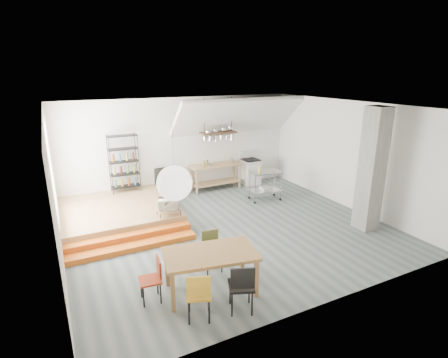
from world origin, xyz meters
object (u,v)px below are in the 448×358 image
stove (250,171)px  rolling_cart (265,181)px  dining_table (210,257)px  mini_fridge (165,183)px

stove → rolling_cart: size_ratio=1.13×
dining_table → rolling_cart: size_ratio=1.77×
stove → mini_fridge: stove is taller
rolling_cart → mini_fridge: size_ratio=1.11×
stove → dining_table: (-4.06, -5.38, 0.24)m
mini_fridge → rolling_cart: bearing=-31.7°
dining_table → stove: bearing=63.6°
stove → mini_fridge: (-3.23, 0.04, -0.01)m
dining_table → rolling_cart: bearing=56.3°
stove → dining_table: 6.74m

